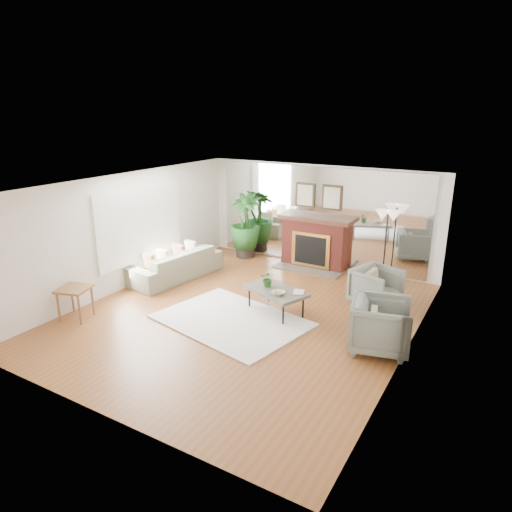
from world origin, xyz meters
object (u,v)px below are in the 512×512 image
Objects in this scene: sofa at (175,264)px; armchair_front at (381,325)px; fireplace at (314,241)px; side_table at (74,293)px; floor_lamp at (387,222)px; coffee_table at (276,291)px; potted_ficus at (245,223)px; armchair_back at (376,287)px.

armchair_front is at bearing 87.54° from sofa.
fireplace is 2.15× the size of armchair_front.
fireplace reaches higher than side_table.
side_table is (-2.65, -4.99, -0.14)m from fireplace.
side_table is 0.41× the size of floor_lamp.
armchair_front is at bearing -75.45° from floor_lamp.
sofa is at bearing 169.89° from coffee_table.
floor_lamp reaches higher than sofa.
fireplace is 0.89× the size of sofa.
armchair_front is 0.57× the size of floor_lamp.
fireplace is 4.20m from armchair_front.
potted_ficus is at bearing 41.32° from armchair_front.
side_table is (-0.20, -2.63, 0.18)m from sofa.
side_table is 4.91m from potted_ficus.
armchair_back is at bearing 4.38° from armchair_front.
floor_lamp is (4.25, 2.16, 1.08)m from sofa.
armchair_front is (2.14, -0.40, -0.01)m from coffee_table.
fireplace is at bearing 99.14° from coffee_table.
sofa is 4.55m from armchair_back.
armchair_back is at bearing 36.61° from side_table.
side_table is at bearing -98.92° from potted_ficus.
armchair_back is at bearing 41.11° from coffee_table.
armchair_front is 3.33m from floor_lamp.
armchair_back is 1.69m from floor_lamp.
potted_ficus is 1.02× the size of floor_lamp.
armchair_front is at bearing -34.84° from potted_ficus.
potted_ficus is at bearing 81.08° from side_table.
coffee_table is 3.15m from floor_lamp.
fireplace reaches higher than floor_lamp.
potted_ficus reaches higher than side_table.
floor_lamp is at bearing 27.02° from armchair_back.
sofa is 4.89m from floor_lamp.
armchair_back reaches higher than coffee_table.
potted_ficus is (-4.49, 3.13, 0.48)m from armchair_front.
fireplace is at bearing 24.52° from armchair_front.
coffee_table is (0.46, -2.88, -0.22)m from fireplace.
fireplace is at bearing 141.85° from sofa.
floor_lamp reaches higher than armchair_front.
sofa is 5.13m from armchair_front.
sofa is (-2.91, 0.52, -0.11)m from coffee_table.
armchair_back is 1.24× the size of side_table.
armchair_back is at bearing 108.54° from sofa.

